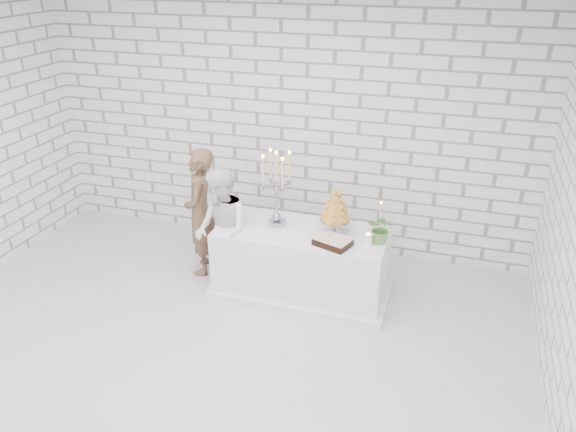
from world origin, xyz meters
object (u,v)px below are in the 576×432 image
object	(u,v)px
groom	(201,212)
croquembouche	(335,211)
cake_table	(301,262)
bride	(222,231)
candelabra	(277,189)

from	to	relation	value
groom	croquembouche	bearing A→B (deg)	74.07
cake_table	bride	size ratio (longest dim) A/B	1.29
groom	croquembouche	xyz separation A→B (m)	(1.56, -0.05, 0.25)
cake_table	croquembouche	bearing A→B (deg)	9.56
groom	bride	bearing A→B (deg)	40.05
cake_table	groom	world-z (taller)	groom
bride	candelabra	distance (m)	0.76
cake_table	groom	bearing A→B (deg)	174.76
candelabra	croquembouche	xyz separation A→B (m)	(0.64, 0.00, -0.17)
groom	bride	xyz separation A→B (m)	(0.37, -0.27, -0.05)
groom	candelabra	size ratio (longest dim) A/B	1.79
croquembouche	cake_table	bearing A→B (deg)	-170.44
cake_table	candelabra	xyz separation A→B (m)	(-0.29, 0.06, 0.79)
bride	candelabra	xyz separation A→B (m)	(0.56, 0.22, 0.47)
candelabra	croquembouche	world-z (taller)	candelabra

